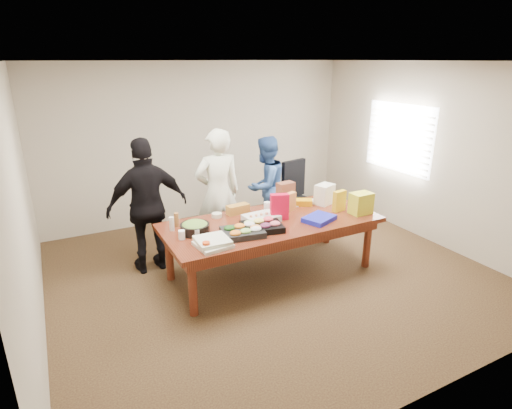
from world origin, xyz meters
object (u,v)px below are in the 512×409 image
person_center (218,193)px  person_right (266,186)px  office_chair (300,200)px  sheet_cake (261,218)px  salad_bowl (195,228)px  conference_table (271,247)px

person_center → person_right: bearing=-156.8°
office_chair → sheet_cake: (-1.21, -0.92, 0.23)m
office_chair → person_right: (-0.50, 0.26, 0.24)m
sheet_cake → office_chair: bearing=33.7°
sheet_cake → salad_bowl: bearing=175.3°
person_right → salad_bowl: bearing=11.9°
conference_table → salad_bowl: salad_bowl is taller
person_right → office_chair: bearing=128.4°
conference_table → salad_bowl: 1.10m
sheet_cake → salad_bowl: size_ratio=1.21×
conference_table → person_right: (0.59, 1.25, 0.42)m
office_chair → conference_table: bearing=-149.8°
conference_table → person_center: 1.12m
conference_table → office_chair: size_ratio=2.49×
person_center → sheet_cake: bearing=110.0°
conference_table → person_right: 1.44m
person_center → salad_bowl: size_ratio=5.21×
office_chair → person_center: (-1.46, -0.08, 0.36)m
person_right → sheet_cake: 1.38m
person_center → salad_bowl: bearing=55.5°
office_chair → sheet_cake: 1.54m
office_chair → person_right: bearing=140.6°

